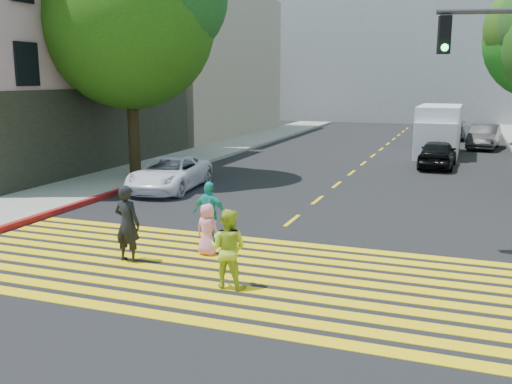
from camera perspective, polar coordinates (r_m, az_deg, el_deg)
The scene contains 17 objects.
ground at distance 11.05m, azimuth -5.45°, elevation -10.02°, with size 120.00×120.00×0.00m, color black.
sidewalk_left at distance 34.08m, azimuth -2.41°, elevation 4.64°, with size 3.00×40.00×0.15m, color gray.
curb_red at distance 19.45m, azimuth -16.25°, elevation -0.83°, with size 0.20×8.00×0.16m, color maroon.
crosswalk at distance 12.13m, azimuth -2.84°, elevation -7.97°, with size 13.40×5.30×0.01m.
lane_line at distance 32.33m, azimuth 12.03°, elevation 3.91°, with size 0.12×34.40×0.01m.
building_left_tan at distance 42.54m, azimuth -8.87°, elevation 12.47°, with size 12.00×16.00×10.00m, color tan.
backdrop_block at distance 57.47m, azimuth 16.07°, elevation 12.83°, with size 30.00×8.00×12.00m, color gray.
tree_left at distance 23.62m, azimuth -12.35°, elevation 17.08°, with size 7.72×7.27×9.64m.
pedestrian_man at distance 12.89m, azimuth -12.75°, elevation -3.12°, with size 0.63×0.41×1.72m, color black.
pedestrian_woman at distance 11.06m, azimuth -2.82°, elevation -5.68°, with size 0.76×0.59×1.56m, color #B6CF2B.
pedestrian_child at distance 13.15m, azimuth -4.88°, elevation -3.75°, with size 0.59×0.38×1.21m, color pink.
pedestrian_extra at distance 13.96m, azimuth -4.65°, elevation -2.13°, with size 0.91×0.38×1.55m, color teal.
white_sedan at distance 21.01m, azimuth -8.64°, elevation 1.83°, with size 2.00×4.35×1.21m, color white.
dark_car_near at distance 27.30m, azimuth 17.70°, elevation 3.68°, with size 1.53×3.81×1.30m, color black.
silver_car at distance 41.02m, azimuth 18.67°, elevation 6.07°, with size 1.99×4.89×1.42m, color #939AAA.
dark_car_parked at distance 35.77m, azimuth 21.82°, elevation 5.16°, with size 1.48×4.25×1.40m, color black.
white_van at distance 31.61m, azimuth 17.77°, elevation 5.72°, with size 2.17×5.57×2.62m.
Camera 1 is at (4.50, -9.26, 4.00)m, focal length 40.00 mm.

